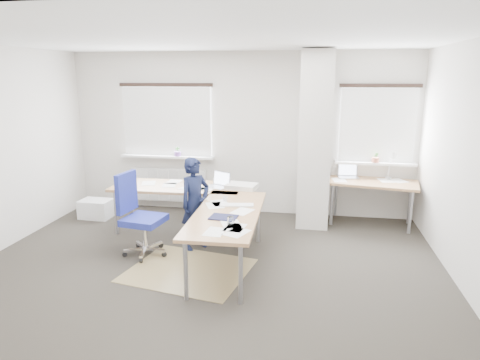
% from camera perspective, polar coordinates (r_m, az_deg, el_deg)
% --- Properties ---
extents(ground, '(6.00, 6.00, 0.00)m').
position_cam_1_polar(ground, '(5.54, -4.55, -11.90)').
color(ground, '#2B2622').
rests_on(ground, ground).
extents(room_shell, '(6.04, 5.04, 2.82)m').
position_cam_1_polar(room_shell, '(5.43, -1.85, 6.92)').
color(room_shell, beige).
rests_on(room_shell, ground).
extents(floor_mat, '(1.65, 1.47, 0.01)m').
position_cam_1_polar(floor_mat, '(5.55, -6.87, -11.85)').
color(floor_mat, olive).
rests_on(floor_mat, ground).
extents(white_crate, '(0.54, 0.39, 0.31)m').
position_cam_1_polar(white_crate, '(7.80, -18.63, -3.65)').
color(white_crate, white).
rests_on(white_crate, ground).
extents(desk_main, '(2.46, 2.61, 0.96)m').
position_cam_1_polar(desk_main, '(6.03, -4.87, -2.67)').
color(desk_main, '#93623F').
rests_on(desk_main, ground).
extents(desk_side, '(1.50, 0.93, 1.22)m').
position_cam_1_polar(desk_side, '(7.27, 17.21, -0.48)').
color(desk_side, '#93623F').
rests_on(desk_side, ground).
extents(task_chair, '(0.62, 0.62, 1.14)m').
position_cam_1_polar(task_chair, '(6.01, -12.94, -6.82)').
color(task_chair, navy).
rests_on(task_chair, ground).
extents(person, '(0.54, 0.57, 1.31)m').
position_cam_1_polar(person, '(6.00, -6.00, -3.16)').
color(person, black).
rests_on(person, ground).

